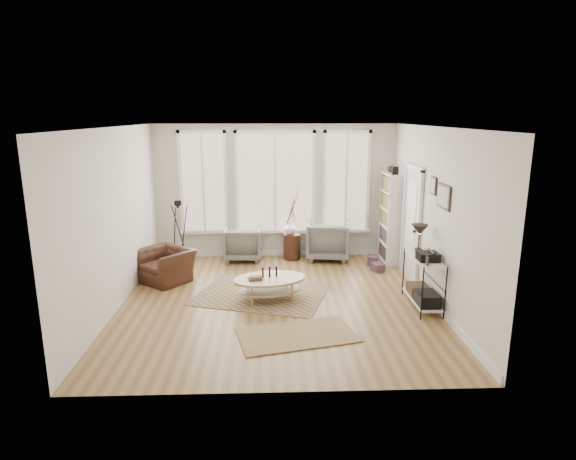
{
  "coord_description": "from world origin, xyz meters",
  "views": [
    {
      "loc": [
        -0.11,
        -7.65,
        3.09
      ],
      "look_at": [
        0.2,
        0.6,
        1.1
      ],
      "focal_mm": 30.0,
      "sensor_mm": 36.0,
      "label": 1
    }
  ],
  "objects_px": {
    "armchair_left": "(243,243)",
    "side_table": "(292,225)",
    "bookcase": "(390,218)",
    "coffee_table": "(269,283)",
    "accent_chair": "(165,265)",
    "low_shelf": "(423,277)",
    "armchair_right": "(328,240)"
  },
  "relations": [
    {
      "from": "armchair_left",
      "to": "side_table",
      "type": "xyz_separation_m",
      "value": [
        1.07,
        0.0,
        0.39
      ]
    },
    {
      "from": "armchair_left",
      "to": "side_table",
      "type": "height_order",
      "value": "side_table"
    },
    {
      "from": "bookcase",
      "to": "low_shelf",
      "type": "distance_m",
      "value": 2.56
    },
    {
      "from": "side_table",
      "to": "accent_chair",
      "type": "bearing_deg",
      "value": -151.61
    },
    {
      "from": "coffee_table",
      "to": "armchair_left",
      "type": "distance_m",
      "value": 2.44
    },
    {
      "from": "bookcase",
      "to": "accent_chair",
      "type": "bearing_deg",
      "value": -166.28
    },
    {
      "from": "low_shelf",
      "to": "side_table",
      "type": "xyz_separation_m",
      "value": [
        -2.02,
        2.75,
        0.24
      ]
    },
    {
      "from": "armchair_right",
      "to": "accent_chair",
      "type": "bearing_deg",
      "value": 31.44
    },
    {
      "from": "accent_chair",
      "to": "armchair_right",
      "type": "bearing_deg",
      "value": 61.33
    },
    {
      "from": "coffee_table",
      "to": "side_table",
      "type": "xyz_separation_m",
      "value": [
        0.5,
        2.37,
        0.45
      ]
    },
    {
      "from": "coffee_table",
      "to": "low_shelf",
      "type": "bearing_deg",
      "value": -8.54
    },
    {
      "from": "low_shelf",
      "to": "coffee_table",
      "type": "height_order",
      "value": "low_shelf"
    },
    {
      "from": "accent_chair",
      "to": "bookcase",
      "type": "bearing_deg",
      "value": 52.79
    },
    {
      "from": "armchair_left",
      "to": "accent_chair",
      "type": "relative_size",
      "value": 0.85
    },
    {
      "from": "armchair_right",
      "to": "side_table",
      "type": "xyz_separation_m",
      "value": [
        -0.79,
        0.0,
        0.33
      ]
    },
    {
      "from": "bookcase",
      "to": "coffee_table",
      "type": "xyz_separation_m",
      "value": [
        -2.57,
        -2.14,
        -0.65
      ]
    },
    {
      "from": "armchair_left",
      "to": "side_table",
      "type": "bearing_deg",
      "value": -179.04
    },
    {
      "from": "coffee_table",
      "to": "armchair_left",
      "type": "xyz_separation_m",
      "value": [
        -0.57,
        2.37,
        0.06
      ]
    },
    {
      "from": "armchair_left",
      "to": "accent_chair",
      "type": "xyz_separation_m",
      "value": [
        -1.4,
        -1.34,
        -0.06
      ]
    },
    {
      "from": "bookcase",
      "to": "armchair_right",
      "type": "height_order",
      "value": "bookcase"
    },
    {
      "from": "armchair_right",
      "to": "side_table",
      "type": "bearing_deg",
      "value": 9.19
    },
    {
      "from": "armchair_right",
      "to": "armchair_left",
      "type": "bearing_deg",
      "value": 9.19
    },
    {
      "from": "side_table",
      "to": "armchair_left",
      "type": "bearing_deg",
      "value": 180.0
    },
    {
      "from": "armchair_left",
      "to": "armchair_right",
      "type": "bearing_deg",
      "value": -179.04
    },
    {
      "from": "low_shelf",
      "to": "armchair_right",
      "type": "distance_m",
      "value": 3.01
    },
    {
      "from": "low_shelf",
      "to": "side_table",
      "type": "distance_m",
      "value": 3.42
    },
    {
      "from": "accent_chair",
      "to": "coffee_table",
      "type": "bearing_deg",
      "value": 11.49
    },
    {
      "from": "bookcase",
      "to": "coffee_table",
      "type": "relative_size",
      "value": 1.48
    },
    {
      "from": "bookcase",
      "to": "side_table",
      "type": "height_order",
      "value": "bookcase"
    },
    {
      "from": "low_shelf",
      "to": "armchair_right",
      "type": "xyz_separation_m",
      "value": [
        -1.23,
        2.75,
        -0.09
      ]
    },
    {
      "from": "low_shelf",
      "to": "accent_chair",
      "type": "xyz_separation_m",
      "value": [
        -4.49,
        1.41,
        -0.2
      ]
    },
    {
      "from": "bookcase",
      "to": "side_table",
      "type": "bearing_deg",
      "value": 173.82
    }
  ]
}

